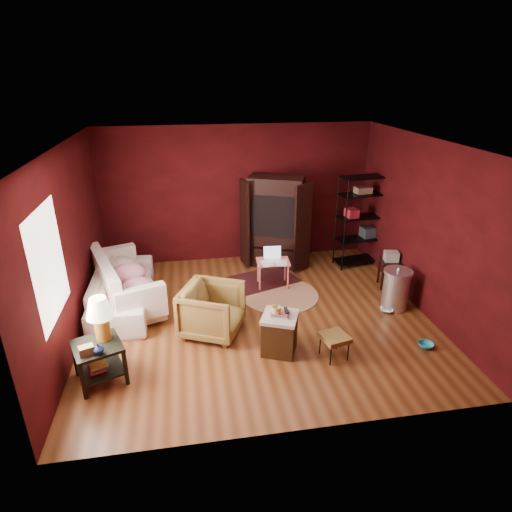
{
  "coord_description": "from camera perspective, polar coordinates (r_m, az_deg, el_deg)",
  "views": [
    {
      "loc": [
        -1.05,
        -6.02,
        3.73
      ],
      "look_at": [
        0.0,
        0.2,
        1.0
      ],
      "focal_mm": 30.0,
      "sensor_mm": 36.0,
      "label": 1
    }
  ],
  "objects": [
    {
      "name": "small_stand",
      "position": [
        8.24,
        17.51,
        -0.6
      ],
      "size": [
        0.42,
        0.42,
        0.71
      ],
      "rotation": [
        0.0,
        0.0,
        -0.21
      ],
      "color": "black",
      "rests_on": "ground"
    },
    {
      "name": "tv_armoire",
      "position": [
        8.67,
        2.62,
        4.77
      ],
      "size": [
        1.34,
        1.1,
        1.85
      ],
      "rotation": [
        0.0,
        0.0,
        -0.4
      ],
      "color": "black",
      "rests_on": "ground"
    },
    {
      "name": "hamper",
      "position": [
        6.19,
        3.15,
        -10.18
      ],
      "size": [
        0.63,
        0.63,
        0.68
      ],
      "rotation": [
        0.0,
        0.0,
        -0.4
      ],
      "color": "#42250F",
      "rests_on": "ground"
    },
    {
      "name": "rug_oriental",
      "position": [
        8.3,
        0.85,
        -3.16
      ],
      "size": [
        1.49,
        1.22,
        0.01
      ],
      "rotation": [
        0.0,
        0.0,
        0.33
      ],
      "color": "#4E151B",
      "rests_on": "ground"
    },
    {
      "name": "laptop_desk",
      "position": [
        7.92,
        2.27,
        -1.0
      ],
      "size": [
        0.63,
        0.51,
        0.74
      ],
      "rotation": [
        0.0,
        0.0,
        -0.08
      ],
      "color": "#FF7574",
      "rests_on": "ground"
    },
    {
      "name": "wire_shelving",
      "position": [
        8.89,
        13.81,
        5.01
      ],
      "size": [
        0.96,
        0.52,
        1.87
      ],
      "rotation": [
        0.0,
        0.0,
        0.14
      ],
      "color": "black",
      "rests_on": "ground"
    },
    {
      "name": "pet_bowl_steel",
      "position": [
        7.55,
        17.08,
        -6.38
      ],
      "size": [
        0.22,
        0.14,
        0.22
      ],
      "primitive_type": "imported",
      "rotation": [
        0.0,
        0.0,
        -0.42
      ],
      "color": "#B6B8BD",
      "rests_on": "ground"
    },
    {
      "name": "mug",
      "position": [
        5.92,
        2.71,
        -7.13
      ],
      "size": [
        0.15,
        0.13,
        0.13
      ],
      "primitive_type": "imported",
      "rotation": [
        0.0,
        0.0,
        0.22
      ],
      "color": "#E1C96E",
      "rests_on": "hamper"
    },
    {
      "name": "pet_bowl_turquoise",
      "position": [
        6.84,
        21.8,
        -10.46
      ],
      "size": [
        0.23,
        0.12,
        0.22
      ],
      "primitive_type": "imported",
      "rotation": [
        0.0,
        0.0,
        0.23
      ],
      "color": "#2AB3C6",
      "rests_on": "ground"
    },
    {
      "name": "trash_can",
      "position": [
        7.62,
        18.16,
        -4.19
      ],
      "size": [
        0.57,
        0.57,
        0.75
      ],
      "rotation": [
        0.0,
        0.0,
        0.23
      ],
      "color": "white",
      "rests_on": "ground"
    },
    {
      "name": "footstool",
      "position": [
        6.16,
        10.46,
        -10.73
      ],
      "size": [
        0.42,
        0.42,
        0.36
      ],
      "rotation": [
        0.0,
        0.0,
        0.23
      ],
      "color": "black",
      "rests_on": "ground"
    },
    {
      "name": "armchair",
      "position": [
        6.56,
        -5.87,
        -6.93
      ],
      "size": [
        1.06,
        1.09,
        0.86
      ],
      "primitive_type": "imported",
      "rotation": [
        0.0,
        0.0,
        1.14
      ],
      "color": "black",
      "rests_on": "ground"
    },
    {
      "name": "room",
      "position": [
        6.52,
        -0.03,
        2.49
      ],
      "size": [
        5.54,
        5.04,
        2.84
      ],
      "color": "brown",
      "rests_on": "ground"
    },
    {
      "name": "vase",
      "position": [
        5.68,
        -20.27,
        -11.54
      ],
      "size": [
        0.15,
        0.16,
        0.13
      ],
      "primitive_type": "imported",
      "rotation": [
        0.0,
        0.0,
        0.13
      ],
      "color": "#0C193C",
      "rests_on": "side_table"
    },
    {
      "name": "sofa",
      "position": [
        7.58,
        -17.45,
        -3.45
      ],
      "size": [
        0.66,
        2.26,
        0.88
      ],
      "primitive_type": "imported",
      "rotation": [
        0.0,
        0.0,
        1.57
      ],
      "color": "beige",
      "rests_on": "ground"
    },
    {
      "name": "sofa_cushions",
      "position": [
        7.59,
        -17.22,
        -3.66
      ],
      "size": [
        1.4,
        2.14,
        0.84
      ],
      "rotation": [
        0.0,
        0.0,
        0.34
      ],
      "color": "beige",
      "rests_on": "sofa"
    },
    {
      "name": "side_table",
      "position": [
        5.86,
        -20.21,
        -9.52
      ],
      "size": [
        0.75,
        0.75,
        1.14
      ],
      "rotation": [
        0.0,
        0.0,
        0.37
      ],
      "color": "black",
      "rests_on": "ground"
    },
    {
      "name": "rug_round",
      "position": [
        7.8,
        3.18,
        -5.16
      ],
      "size": [
        1.51,
        1.51,
        0.01
      ],
      "rotation": [
        0.0,
        0.0,
        0.08
      ],
      "color": "beige",
      "rests_on": "ground"
    }
  ]
}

